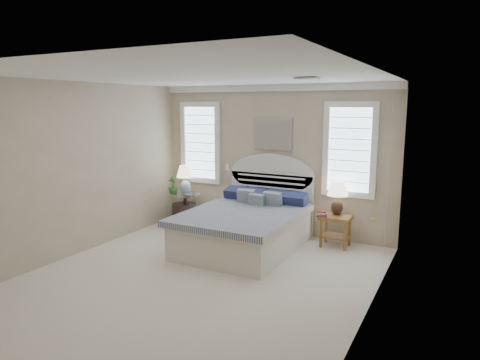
% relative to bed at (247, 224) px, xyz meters
% --- Properties ---
extents(floor, '(4.50, 5.00, 0.01)m').
position_rel_bed_xyz_m(floor, '(0.00, -1.46, -0.39)').
color(floor, beige).
rests_on(floor, ground).
extents(ceiling, '(4.50, 5.00, 0.01)m').
position_rel_bed_xyz_m(ceiling, '(0.00, -1.46, 2.31)').
color(ceiling, white).
rests_on(ceiling, wall_back).
extents(wall_back, '(4.50, 0.02, 2.70)m').
position_rel_bed_xyz_m(wall_back, '(0.00, 1.04, 0.96)').
color(wall_back, tan).
rests_on(wall_back, floor).
extents(wall_left, '(0.02, 5.00, 2.70)m').
position_rel_bed_xyz_m(wall_left, '(-2.25, -1.46, 0.96)').
color(wall_left, tan).
rests_on(wall_left, floor).
extents(wall_right, '(0.02, 5.00, 2.70)m').
position_rel_bed_xyz_m(wall_right, '(2.25, -1.46, 0.96)').
color(wall_right, tan).
rests_on(wall_right, floor).
extents(crown_molding, '(4.50, 0.08, 0.12)m').
position_rel_bed_xyz_m(crown_molding, '(0.00, 1.00, 2.25)').
color(crown_molding, white).
rests_on(crown_molding, wall_back).
extents(hvac_vent, '(0.30, 0.20, 0.02)m').
position_rel_bed_xyz_m(hvac_vent, '(1.20, -0.66, 2.29)').
color(hvac_vent, '#B2B2B2').
rests_on(hvac_vent, ceiling).
extents(switch_plate, '(0.08, 0.01, 0.12)m').
position_rel_bed_xyz_m(switch_plate, '(-0.95, 1.03, 0.76)').
color(switch_plate, white).
rests_on(switch_plate, wall_back).
extents(window_left, '(0.90, 0.06, 1.60)m').
position_rel_bed_xyz_m(window_left, '(-1.55, 1.02, 1.21)').
color(window_left, silver).
rests_on(window_left, wall_back).
extents(window_right, '(0.90, 0.06, 1.60)m').
position_rel_bed_xyz_m(window_right, '(1.40, 1.02, 1.21)').
color(window_right, silver).
rests_on(window_right, wall_back).
extents(painting, '(0.74, 0.04, 0.58)m').
position_rel_bed_xyz_m(painting, '(0.00, 1.00, 1.43)').
color(painting, silver).
rests_on(painting, wall_back).
extents(closet_door, '(0.02, 1.80, 2.40)m').
position_rel_bed_xyz_m(closet_door, '(2.23, -0.26, 0.81)').
color(closet_door, white).
rests_on(closet_door, floor).
extents(bed, '(1.72, 2.28, 1.47)m').
position_rel_bed_xyz_m(bed, '(0.00, 0.00, 0.00)').
color(bed, silver).
rests_on(bed, floor).
extents(side_table_left, '(0.56, 0.56, 0.63)m').
position_rel_bed_xyz_m(side_table_left, '(-1.65, 0.59, 0.00)').
color(side_table_left, black).
rests_on(side_table_left, floor).
extents(nightstand_right, '(0.50, 0.40, 0.53)m').
position_rel_bed_xyz_m(nightstand_right, '(1.30, 0.69, 0.00)').
color(nightstand_right, brown).
rests_on(nightstand_right, floor).
extents(floor_pot, '(0.57, 0.57, 0.43)m').
position_rel_bed_xyz_m(floor_pot, '(-1.68, 0.59, -0.17)').
color(floor_pot, black).
rests_on(floor_pot, floor).
extents(lamp_left, '(0.35, 0.35, 0.56)m').
position_rel_bed_xyz_m(lamp_left, '(-1.68, 0.65, 0.58)').
color(lamp_left, white).
rests_on(lamp_left, side_table_left).
extents(lamp_right, '(0.37, 0.37, 0.57)m').
position_rel_bed_xyz_m(lamp_right, '(1.29, 0.79, 0.49)').
color(lamp_right, black).
rests_on(lamp_right, nightstand_right).
extents(potted_plant, '(0.21, 0.21, 0.34)m').
position_rel_bed_xyz_m(potted_plant, '(-1.87, 0.50, 0.41)').
color(potted_plant, '#29662A').
rests_on(potted_plant, side_table_left).
extents(books_left, '(0.17, 0.13, 0.04)m').
position_rel_bed_xyz_m(books_left, '(-1.45, 0.41, 0.27)').
color(books_left, maroon).
rests_on(books_left, side_table_left).
extents(books_right, '(0.20, 0.16, 0.10)m').
position_rel_bed_xyz_m(books_right, '(1.10, 0.54, 0.19)').
color(books_right, maroon).
rests_on(books_right, nightstand_right).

